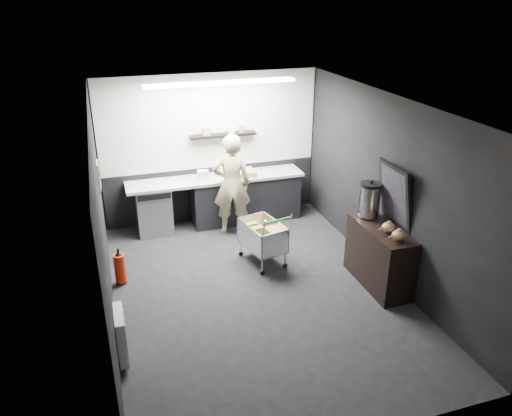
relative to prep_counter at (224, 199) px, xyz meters
name	(u,v)px	position (x,y,z in m)	size (l,w,h in m)	color
floor	(257,291)	(-0.14, -2.42, -0.46)	(5.50, 5.50, 0.00)	black
ceiling	(257,105)	(-0.14, -2.42, 2.24)	(5.50, 5.50, 0.00)	white
wall_back	(211,148)	(-0.14, 0.33, 0.89)	(5.50, 5.50, 0.00)	black
wall_front	(354,328)	(-0.14, -5.17, 0.89)	(5.50, 5.50, 0.00)	black
wall_left	(102,225)	(-2.14, -2.42, 0.89)	(5.50, 5.50, 0.00)	black
wall_right	(388,189)	(1.86, -2.42, 0.89)	(5.50, 5.50, 0.00)	black
kitchen_wall_panel	(210,122)	(-0.14, 0.31, 1.39)	(3.95, 0.02, 1.70)	silver
dado_panel	(213,192)	(-0.14, 0.31, 0.04)	(3.95, 0.02, 1.00)	black
floating_shelf	(223,135)	(0.06, 0.20, 1.16)	(1.20, 0.22, 0.04)	black
wall_clock	(285,100)	(1.26, 0.30, 1.69)	(0.20, 0.20, 0.03)	silver
poster	(99,175)	(-2.12, -1.12, 1.09)	(0.02, 0.30, 0.40)	white
poster_red_band	(99,171)	(-2.11, -1.12, 1.16)	(0.01, 0.22, 0.10)	red
radiator	(121,335)	(-2.08, -3.32, -0.11)	(0.10, 0.50, 0.60)	silver
ceiling_strip	(221,83)	(-0.14, -0.57, 2.21)	(2.40, 0.20, 0.04)	white
prep_counter	(224,199)	(0.00, 0.00, 0.00)	(3.20, 0.61, 0.90)	black
person	(232,185)	(0.04, -0.45, 0.45)	(0.66, 0.43, 1.81)	beige
shopping_cart	(262,237)	(0.21, -1.63, -0.02)	(0.66, 0.94, 0.92)	silver
sideboard	(379,248)	(1.63, -2.73, 0.12)	(0.52, 1.22, 1.83)	black
fire_extinguisher	(120,267)	(-1.99, -1.60, -0.19)	(0.17, 0.17, 0.55)	red
cardboard_box	(241,173)	(0.32, -0.05, 0.49)	(0.50, 0.38, 0.10)	#9D7E53
pink_tub	(224,172)	(0.01, 0.00, 0.54)	(0.20, 0.20, 0.20)	#F6D5D5
white_container	(203,175)	(-0.38, -0.05, 0.53)	(0.20, 0.15, 0.17)	silver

